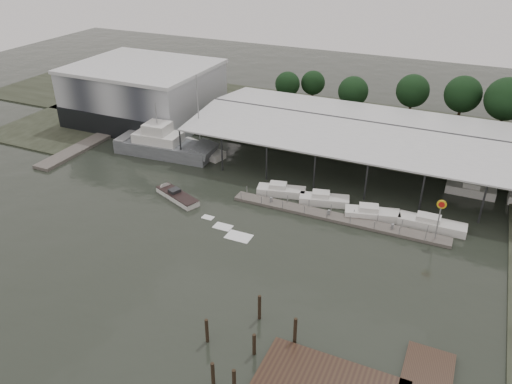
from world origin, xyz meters
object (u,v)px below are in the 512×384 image
at_px(speedboat_underway, 175,195).
at_px(shell_fuel_sign, 440,213).
at_px(white_sailboat, 198,149).
at_px(grey_trawler, 165,145).

bearing_deg(speedboat_underway, shell_fuel_sign, -151.28).
bearing_deg(shell_fuel_sign, speedboat_underway, -173.89).
bearing_deg(white_sailboat, shell_fuel_sign, -1.19).
bearing_deg(shell_fuel_sign, white_sailboat, 164.61).
distance_m(shell_fuel_sign, grey_trawler, 43.70).
distance_m(white_sailboat, speedboat_underway, 14.96).
bearing_deg(white_sailboat, grey_trawler, -134.57).
height_order(grey_trawler, white_sailboat, white_sailboat).
xyz_separation_m(shell_fuel_sign, speedboat_underway, (-33.82, -3.62, -3.53)).
bearing_deg(grey_trawler, speedboat_underway, -56.02).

